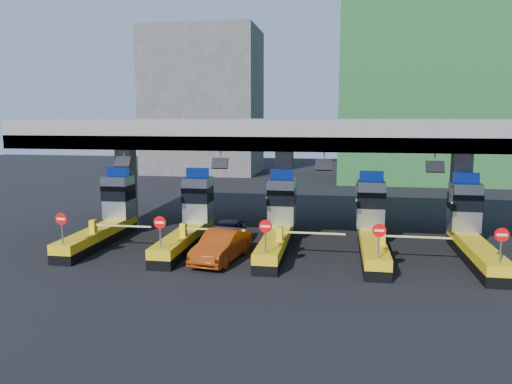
# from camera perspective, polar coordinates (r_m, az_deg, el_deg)

# --- Properties ---
(ground) EXTENTS (120.00, 120.00, 0.00)m
(ground) POSITION_cam_1_polar(r_m,az_deg,el_deg) (27.52, 2.50, -6.44)
(ground) COLOR black
(ground) RESTS_ON ground
(toll_canopy) EXTENTS (28.00, 12.09, 7.00)m
(toll_canopy) POSITION_cam_1_polar(r_m,az_deg,el_deg) (29.45, 3.27, 6.63)
(toll_canopy) COLOR slate
(toll_canopy) RESTS_ON ground
(toll_lane_far_left) EXTENTS (4.43, 8.00, 4.16)m
(toll_lane_far_left) POSITION_cam_1_polar(r_m,az_deg,el_deg) (30.30, -16.55, -2.69)
(toll_lane_far_left) COLOR black
(toll_lane_far_left) RESTS_ON ground
(toll_lane_left) EXTENTS (4.43, 8.00, 4.16)m
(toll_lane_left) POSITION_cam_1_polar(r_m,az_deg,el_deg) (28.48, -7.46, -3.11)
(toll_lane_left) COLOR black
(toll_lane_left) RESTS_ON ground
(toll_lane_center) EXTENTS (4.43, 8.00, 4.16)m
(toll_lane_center) POSITION_cam_1_polar(r_m,az_deg,el_deg) (27.46, 2.60, -3.48)
(toll_lane_center) COLOR black
(toll_lane_center) RESTS_ON ground
(toll_lane_right) EXTENTS (4.43, 8.00, 4.16)m
(toll_lane_right) POSITION_cam_1_polar(r_m,az_deg,el_deg) (27.33, 13.08, -3.75)
(toll_lane_right) COLOR black
(toll_lane_right) RESTS_ON ground
(toll_lane_far_right) EXTENTS (4.43, 8.00, 4.16)m
(toll_lane_far_right) POSITION_cam_1_polar(r_m,az_deg,el_deg) (28.11, 23.33, -3.90)
(toll_lane_far_right) COLOR black
(toll_lane_far_right) RESTS_ON ground
(bg_building_scaffold) EXTENTS (18.00, 12.00, 28.00)m
(bg_building_scaffold) POSITION_cam_1_polar(r_m,az_deg,el_deg) (59.44, 18.57, 14.79)
(bg_building_scaffold) COLOR #1E5926
(bg_building_scaffold) RESTS_ON ground
(bg_building_concrete) EXTENTS (14.00, 10.00, 18.00)m
(bg_building_concrete) POSITION_cam_1_polar(r_m,az_deg,el_deg) (64.74, -6.02, 10.20)
(bg_building_concrete) COLOR #4C4C49
(bg_building_concrete) RESTS_ON ground
(van) EXTENTS (1.86, 4.39, 1.48)m
(van) POSITION_cam_1_polar(r_m,az_deg,el_deg) (27.61, -3.48, -4.82)
(van) COLOR black
(van) RESTS_ON ground
(red_car) EXTENTS (2.36, 4.87, 1.54)m
(red_car) POSITION_cam_1_polar(r_m,az_deg,el_deg) (25.10, -3.96, -6.13)
(red_car) COLOR #97350B
(red_car) RESTS_ON ground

